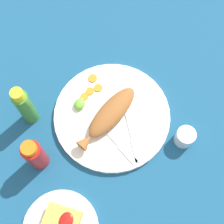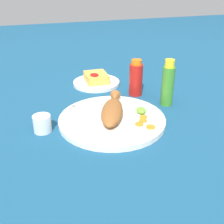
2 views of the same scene
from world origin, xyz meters
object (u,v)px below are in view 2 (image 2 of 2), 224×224
fork_near (86,114)px  hot_sauce_bottle_green (168,84)px  side_plate_fries (96,83)px  hot_sauce_bottle_red (136,79)px  salt_cup (42,125)px  main_plate (112,120)px  fork_far (94,108)px  fried_fish (112,110)px

fork_near → hot_sauce_bottle_green: size_ratio=0.97×
side_plate_fries → hot_sauce_bottle_red: bearing=38.0°
hot_sauce_bottle_red → salt_cup: (0.18, -0.38, -0.05)m
main_plate → fork_far: 0.09m
main_plate → salt_cup: (-0.01, -0.23, 0.01)m
hot_sauce_bottle_red → main_plate: bearing=-39.5°
fork_far → hot_sauce_bottle_green: size_ratio=0.95×
fork_far → salt_cup: salt_cup is taller
hot_sauce_bottle_red → side_plate_fries: 0.21m
hot_sauce_bottle_green → side_plate_fries: (-0.28, -0.20, -0.07)m
main_plate → side_plate_fries: main_plate is taller
hot_sauce_bottle_red → fork_far: bearing=-61.0°
fork_far → hot_sauce_bottle_green: bearing=-150.3°
fried_fish → main_plate: bearing=-0.0°
fork_far → hot_sauce_bottle_green: hot_sauce_bottle_green is taller
hot_sauce_bottle_red → fork_near: bearing=-58.7°
fried_fish → hot_sauce_bottle_green: hot_sauce_bottle_green is taller
fried_fish → salt_cup: fried_fish is taller
fried_fish → fork_near: fried_fish is taller
hot_sauce_bottle_green → hot_sauce_bottle_red: bearing=-147.6°
fried_fish → hot_sauce_bottle_red: 0.24m
hot_sauce_bottle_green → salt_cup: bearing=-82.2°
hot_sauce_bottle_red → hot_sauce_bottle_green: size_ratio=0.84×
fried_fish → side_plate_fries: 0.34m
fork_near → salt_cup: (0.04, -0.15, 0.00)m
salt_cup → side_plate_fries: 0.43m
main_plate → hot_sauce_bottle_red: size_ratio=2.43×
main_plate → fork_near: size_ratio=2.10×
main_plate → side_plate_fries: 0.35m
fried_fish → side_plate_fries: bearing=-163.0°
hot_sauce_bottle_green → side_plate_fries: size_ratio=0.85×
fork_far → hot_sauce_bottle_red: 0.23m
main_plate → fork_far: fork_far is taller
main_plate → fork_near: bearing=-122.7°
fried_fish → salt_cup: bearing=-67.2°
hot_sauce_bottle_red → salt_cup: 0.43m
hot_sauce_bottle_green → fork_far: bearing=-92.0°
fork_near → fork_far: same height
fork_near → fork_far: 0.05m
hot_sauce_bottle_green → salt_cup: (0.06, -0.46, -0.06)m
fork_far → side_plate_fries: fork_far is taller
hot_sauce_bottle_green → salt_cup: hot_sauce_bottle_green is taller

